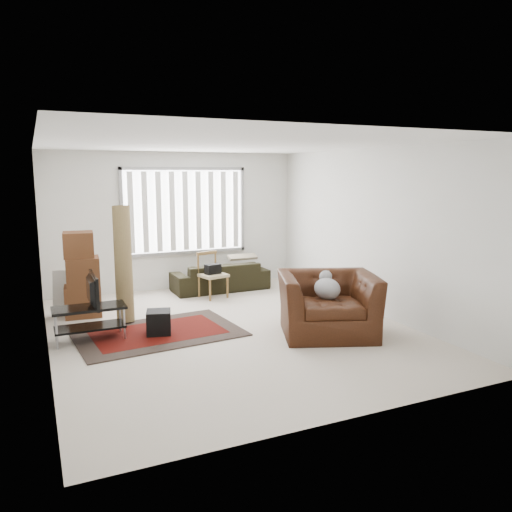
{
  "coord_description": "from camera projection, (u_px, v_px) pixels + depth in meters",
  "views": [
    {
      "loc": [
        -2.58,
        -6.64,
        2.3
      ],
      "look_at": [
        0.49,
        0.16,
        1.05
      ],
      "focal_mm": 35.0,
      "sensor_mm": 36.0,
      "label": 1
    }
  ],
  "objects": [
    {
      "name": "persian_rug",
      "position": [
        158.0,
        333.0,
        7.22
      ],
      "size": [
        2.42,
        1.73,
        0.02
      ],
      "color": "black",
      "rests_on": "ground"
    },
    {
      "name": "sofa",
      "position": [
        220.0,
        272.0,
        9.84
      ],
      "size": [
        1.89,
        0.84,
        0.72
      ],
      "primitive_type": "imported",
      "rotation": [
        0.0,
        0.0,
        3.16
      ],
      "color": "black",
      "rests_on": "ground"
    },
    {
      "name": "tv",
      "position": [
        88.0,
        290.0,
        6.8
      ],
      "size": [
        0.1,
        0.79,
        0.45
      ],
      "primitive_type": "imported",
      "rotation": [
        0.0,
        0.0,
        1.57
      ],
      "color": "black",
      "rests_on": "tv_stand"
    },
    {
      "name": "subwoofer",
      "position": [
        159.0,
        322.0,
        7.13
      ],
      "size": [
        0.41,
        0.41,
        0.34
      ],
      "primitive_type": "cube",
      "rotation": [
        0.0,
        0.0,
        -0.27
      ],
      "color": "black",
      "rests_on": "persian_rug"
    },
    {
      "name": "white_flatpack",
      "position": [
        72.0,
        292.0,
        8.17
      ],
      "size": [
        0.61,
        0.37,
        0.73
      ],
      "primitive_type": "cube",
      "rotation": [
        -0.24,
        0.0,
        -0.22
      ],
      "color": "silver",
      "rests_on": "ground"
    },
    {
      "name": "rolled_rug",
      "position": [
        123.0,
        264.0,
        7.71
      ],
      "size": [
        0.35,
        0.59,
        1.81
      ],
      "primitive_type": "cylinder",
      "rotation": [
        -0.16,
        0.0,
        -0.15
      ],
      "color": "olive",
      "rests_on": "ground"
    },
    {
      "name": "side_chair",
      "position": [
        212.0,
        273.0,
        9.25
      ],
      "size": [
        0.55,
        0.55,
        0.85
      ],
      "rotation": [
        0.0,
        0.0,
        0.24
      ],
      "color": "#988764",
      "rests_on": "ground"
    },
    {
      "name": "moving_boxes",
      "position": [
        82.0,
        277.0,
        8.02
      ],
      "size": [
        0.6,
        0.56,
        1.37
      ],
      "color": "brown",
      "rests_on": "ground"
    },
    {
      "name": "room",
      "position": [
        220.0,
        209.0,
        7.58
      ],
      "size": [
        6.0,
        6.02,
        2.71
      ],
      "color": "beige",
      "rests_on": "ground"
    },
    {
      "name": "armchair",
      "position": [
        328.0,
        300.0,
        7.13
      ],
      "size": [
        1.68,
        1.58,
        1.0
      ],
      "rotation": [
        0.0,
        0.0,
        -0.36
      ],
      "color": "#34170A",
      "rests_on": "ground"
    },
    {
      "name": "tv_stand",
      "position": [
        89.0,
        316.0,
        6.86
      ],
      "size": [
        0.97,
        0.44,
        0.49
      ],
      "color": "black",
      "rests_on": "ground"
    }
  ]
}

